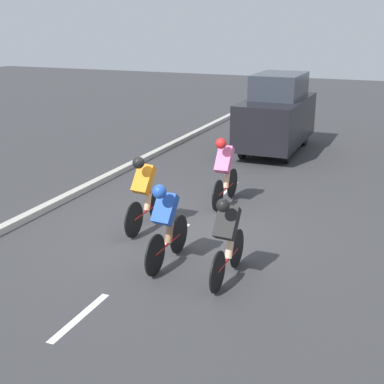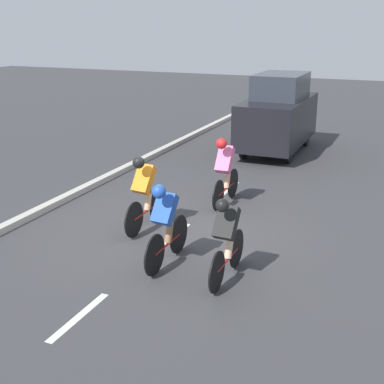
{
  "view_description": "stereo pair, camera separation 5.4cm",
  "coord_description": "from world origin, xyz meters",
  "px_view_note": "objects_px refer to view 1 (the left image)",
  "views": [
    {
      "loc": [
        -4.01,
        8.88,
        4.02
      ],
      "look_at": [
        -0.39,
        0.17,
        0.95
      ],
      "focal_mm": 50.0,
      "sensor_mm": 36.0,
      "label": 1
    },
    {
      "loc": [
        -4.06,
        8.86,
        4.02
      ],
      "look_at": [
        -0.39,
        0.17,
        0.95
      ],
      "focal_mm": 50.0,
      "sensor_mm": 36.0,
      "label": 2
    }
  ],
  "objects_px": {
    "cyclist_pink": "(224,169)",
    "support_car": "(277,114)",
    "cyclist_black": "(227,237)",
    "cyclist_orange": "(144,191)",
    "cyclist_blue": "(166,222)"
  },
  "relations": [
    {
      "from": "cyclist_pink",
      "to": "support_car",
      "type": "bearing_deg",
      "value": -88.02
    },
    {
      "from": "cyclist_pink",
      "to": "cyclist_black",
      "type": "bearing_deg",
      "value": 109.96
    },
    {
      "from": "cyclist_orange",
      "to": "cyclist_pink",
      "type": "relative_size",
      "value": 1.03
    },
    {
      "from": "cyclist_orange",
      "to": "cyclist_blue",
      "type": "height_order",
      "value": "cyclist_orange"
    },
    {
      "from": "cyclist_black",
      "to": "cyclist_blue",
      "type": "xyz_separation_m",
      "value": [
        1.13,
        -0.14,
        0.03
      ]
    },
    {
      "from": "cyclist_orange",
      "to": "support_car",
      "type": "height_order",
      "value": "support_car"
    },
    {
      "from": "cyclist_orange",
      "to": "support_car",
      "type": "distance_m",
      "value": 7.53
    },
    {
      "from": "cyclist_blue",
      "to": "cyclist_pink",
      "type": "bearing_deg",
      "value": -87.77
    },
    {
      "from": "cyclist_black",
      "to": "cyclist_pink",
      "type": "distance_m",
      "value": 3.7
    },
    {
      "from": "cyclist_blue",
      "to": "support_car",
      "type": "xyz_separation_m",
      "value": [
        0.32,
        -8.8,
        0.4
      ]
    },
    {
      "from": "cyclist_black",
      "to": "cyclist_orange",
      "type": "bearing_deg",
      "value": -33.34
    },
    {
      "from": "cyclist_blue",
      "to": "cyclist_pink",
      "type": "relative_size",
      "value": 0.99
    },
    {
      "from": "cyclist_black",
      "to": "cyclist_orange",
      "type": "height_order",
      "value": "cyclist_orange"
    },
    {
      "from": "cyclist_orange",
      "to": "cyclist_blue",
      "type": "xyz_separation_m",
      "value": [
        -1.08,
        1.32,
        -0.02
      ]
    },
    {
      "from": "cyclist_blue",
      "to": "support_car",
      "type": "relative_size",
      "value": 0.42
    }
  ]
}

